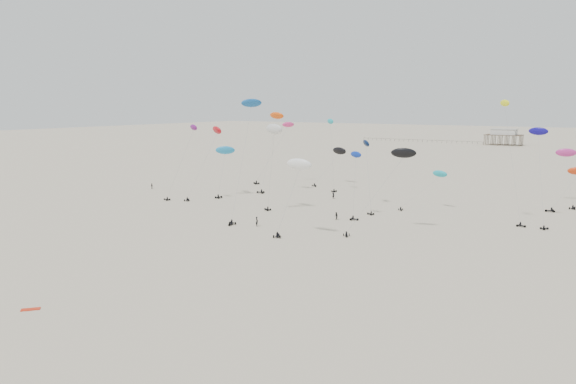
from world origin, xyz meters
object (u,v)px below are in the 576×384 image
Objects in this scene: spectator_0 at (257,226)px; rig_9 at (572,180)px; rig_4 at (246,132)px; pavilion_main at (504,138)px; rig_0 at (433,180)px.

rig_9 is at bearing -93.93° from spectator_0.
rig_4 reaches higher than rig_9.
pavilion_main is 1.87× the size of rig_9.
rig_0 reaches higher than spectator_0.
rig_9 is 4.83× the size of spectator_0.
rig_0 is 5.35× the size of spectator_0.
pavilion_main is 9.03× the size of spectator_0.
rig_0 is at bearing 99.37° from rig_9.
spectator_0 is at bearing 28.71° from rig_0.
rig_9 is (60.23, 45.81, -11.30)m from rig_4.
pavilion_main is 265.93m from spectator_0.
rig_0 is 45.95m from rig_4.
rig_9 reaches higher than pavilion_main.
rig_4 is 21.47m from spectator_0.
spectator_0 is at bearing -88.94° from pavilion_main.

